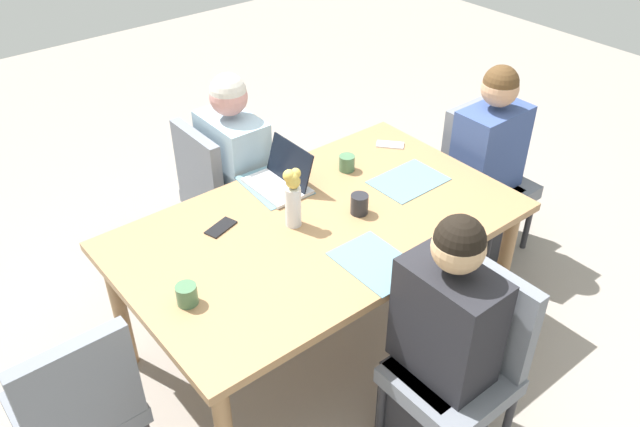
# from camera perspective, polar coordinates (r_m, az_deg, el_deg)

# --- Properties ---
(ground_plane) EXTENTS (10.00, 10.00, 0.00)m
(ground_plane) POSITION_cam_1_polar(r_m,az_deg,el_deg) (3.47, -0.00, -10.77)
(ground_plane) COLOR gray
(dining_table) EXTENTS (1.84, 1.10, 0.74)m
(dining_table) POSITION_cam_1_polar(r_m,az_deg,el_deg) (3.02, -0.00, -1.92)
(dining_table) COLOR #9E754C
(dining_table) RESTS_ON ground_plane
(chair_far_left_near) EXTENTS (0.44, 0.44, 0.90)m
(chair_far_left_near) POSITION_cam_1_polar(r_m,az_deg,el_deg) (3.69, -8.82, 2.06)
(chair_far_left_near) COLOR slate
(chair_far_left_near) RESTS_ON ground_plane
(person_far_left_near) EXTENTS (0.36, 0.40, 1.19)m
(person_far_left_near) POSITION_cam_1_polar(r_m,az_deg,el_deg) (3.67, -7.37, 2.43)
(person_far_left_near) COLOR #2D2D33
(person_far_left_near) RESTS_ON ground_plane
(chair_head_right_left_mid) EXTENTS (0.44, 0.44, 0.90)m
(chair_head_right_left_mid) POSITION_cam_1_polar(r_m,az_deg,el_deg) (3.94, 13.95, 3.62)
(chair_head_right_left_mid) COLOR slate
(chair_head_right_left_mid) RESTS_ON ground_plane
(person_head_right_left_mid) EXTENTS (0.40, 0.36, 1.19)m
(person_head_right_left_mid) POSITION_cam_1_polar(r_m,az_deg,el_deg) (3.84, 14.30, 3.22)
(person_head_right_left_mid) COLOR #2D2D33
(person_head_right_left_mid) RESTS_ON ground_plane
(chair_near_left_far) EXTENTS (0.44, 0.44, 0.90)m
(chair_near_left_far) POSITION_cam_1_polar(r_m,az_deg,el_deg) (2.76, 12.62, -12.24)
(chair_near_left_far) COLOR slate
(chair_near_left_far) RESTS_ON ground_plane
(person_near_left_far) EXTENTS (0.36, 0.40, 1.19)m
(person_near_left_far) POSITION_cam_1_polar(r_m,az_deg,el_deg) (2.72, 10.68, -11.94)
(person_near_left_far) COLOR #2D2D33
(person_near_left_far) RESTS_ON ground_plane
(chair_head_left_right_near) EXTENTS (0.44, 0.44, 0.90)m
(chair_head_left_right_near) POSITION_cam_1_polar(r_m,az_deg,el_deg) (2.70, -20.54, -15.48)
(chair_head_left_right_near) COLOR slate
(chair_head_left_right_near) RESTS_ON ground_plane
(flower_vase) EXTENTS (0.08, 0.07, 0.29)m
(flower_vase) POSITION_cam_1_polar(r_m,az_deg,el_deg) (2.87, -2.42, 1.80)
(flower_vase) COLOR silver
(flower_vase) RESTS_ON dining_table
(placemat_far_left_near) EXTENTS (0.28, 0.38, 0.00)m
(placemat_far_left_near) POSITION_cam_1_polar(r_m,az_deg,el_deg) (3.24, -4.04, 2.49)
(placemat_far_left_near) COLOR slate
(placemat_far_left_near) RESTS_ON dining_table
(placemat_head_right_left_mid) EXTENTS (0.36, 0.26, 0.00)m
(placemat_head_right_left_mid) POSITION_cam_1_polar(r_m,az_deg,el_deg) (3.30, 7.79, 2.88)
(placemat_head_right_left_mid) COLOR slate
(placemat_head_right_left_mid) RESTS_ON dining_table
(placemat_near_left_far) EXTENTS (0.26, 0.36, 0.00)m
(placemat_near_left_far) POSITION_cam_1_polar(r_m,az_deg,el_deg) (2.76, 4.98, -4.29)
(placemat_near_left_far) COLOR slate
(placemat_near_left_far) RESTS_ON dining_table
(laptop_far_left_near) EXTENTS (0.22, 0.32, 0.21)m
(laptop_far_left_near) POSITION_cam_1_polar(r_m,az_deg,el_deg) (3.21, -3.46, 3.07)
(laptop_far_left_near) COLOR silver
(laptop_far_left_near) RESTS_ON dining_table
(coffee_mug_near_left) EXTENTS (0.08, 0.08, 0.08)m
(coffee_mug_near_left) POSITION_cam_1_polar(r_m,az_deg,el_deg) (3.35, 2.37, 4.47)
(coffee_mug_near_left) COLOR #47704C
(coffee_mug_near_left) RESTS_ON dining_table
(coffee_mug_near_right) EXTENTS (0.08, 0.08, 0.10)m
(coffee_mug_near_right) POSITION_cam_1_polar(r_m,az_deg,el_deg) (3.02, 3.48, 0.83)
(coffee_mug_near_right) COLOR #232328
(coffee_mug_near_right) RESTS_ON dining_table
(coffee_mug_centre_left) EXTENTS (0.08, 0.08, 0.09)m
(coffee_mug_centre_left) POSITION_cam_1_polar(r_m,az_deg,el_deg) (2.59, -11.63, -7.00)
(coffee_mug_centre_left) COLOR #47704C
(coffee_mug_centre_left) RESTS_ON dining_table
(phone_black) EXTENTS (0.16, 0.11, 0.01)m
(phone_black) POSITION_cam_1_polar(r_m,az_deg,el_deg) (2.97, -8.72, -1.22)
(phone_black) COLOR black
(phone_black) RESTS_ON dining_table
(phone_silver) EXTENTS (0.15, 0.16, 0.01)m
(phone_silver) POSITION_cam_1_polar(r_m,az_deg,el_deg) (3.61, 6.19, 6.04)
(phone_silver) COLOR silver
(phone_silver) RESTS_ON dining_table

